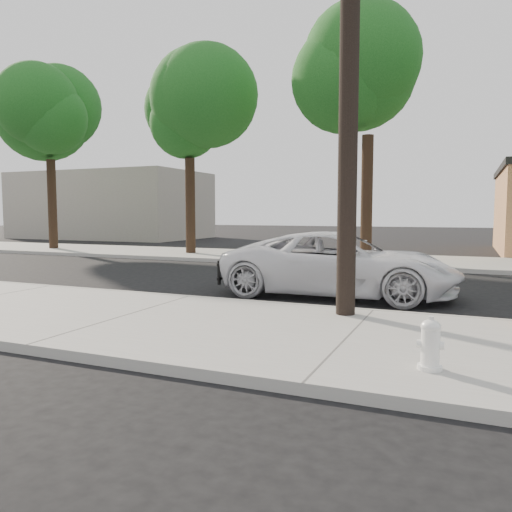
% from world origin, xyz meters
% --- Properties ---
extents(ground, '(120.00, 120.00, 0.00)m').
position_xyz_m(ground, '(0.00, 0.00, 0.00)').
color(ground, black).
rests_on(ground, ground).
extents(near_sidewalk, '(90.00, 4.40, 0.15)m').
position_xyz_m(near_sidewalk, '(0.00, -4.30, 0.07)').
color(near_sidewalk, gray).
rests_on(near_sidewalk, ground).
extents(far_sidewalk, '(90.00, 5.00, 0.15)m').
position_xyz_m(far_sidewalk, '(0.00, 8.50, 0.07)').
color(far_sidewalk, gray).
rests_on(far_sidewalk, ground).
extents(curb_near, '(90.00, 0.12, 0.16)m').
position_xyz_m(curb_near, '(0.00, -2.10, 0.07)').
color(curb_near, '#9E9B93').
rests_on(curb_near, ground).
extents(building_far, '(14.00, 8.00, 5.00)m').
position_xyz_m(building_far, '(-20.00, 20.00, 2.50)').
color(building_far, gray).
rests_on(building_far, ground).
extents(utility_pole, '(1.40, 0.34, 9.00)m').
position_xyz_m(utility_pole, '(3.60, -2.70, 4.70)').
color(utility_pole, black).
rests_on(utility_pole, near_sidewalk).
extents(tree_a, '(4.65, 4.50, 9.00)m').
position_xyz_m(tree_a, '(-13.80, 7.85, 6.53)').
color(tree_a, black).
rests_on(tree_a, far_sidewalk).
extents(tree_b, '(4.34, 4.20, 8.45)m').
position_xyz_m(tree_b, '(-5.81, 8.06, 6.15)').
color(tree_b, black).
rests_on(tree_b, far_sidewalk).
extents(tree_c, '(4.96, 4.80, 9.55)m').
position_xyz_m(tree_c, '(2.22, 7.64, 6.91)').
color(tree_c, black).
rests_on(tree_c, far_sidewalk).
extents(police_cruiser, '(5.52, 2.62, 1.52)m').
position_xyz_m(police_cruiser, '(2.83, 0.07, 0.76)').
color(police_cruiser, white).
rests_on(police_cruiser, ground).
extents(fire_hydrant, '(0.31, 0.29, 0.59)m').
position_xyz_m(fire_hydrant, '(5.23, -5.47, 0.43)').
color(fire_hydrant, white).
rests_on(fire_hydrant, near_sidewalk).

